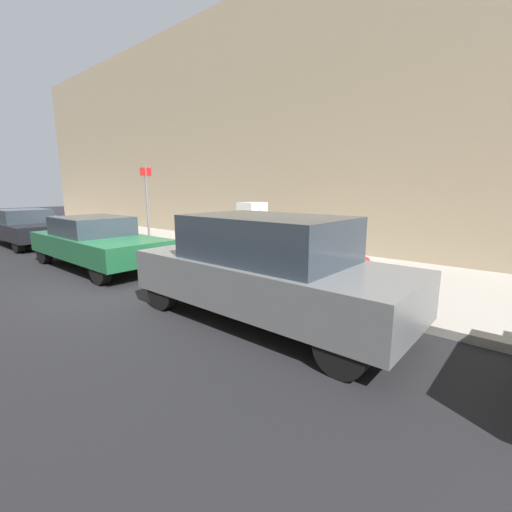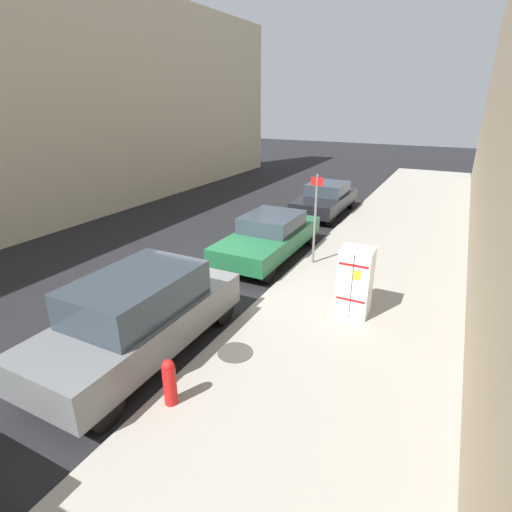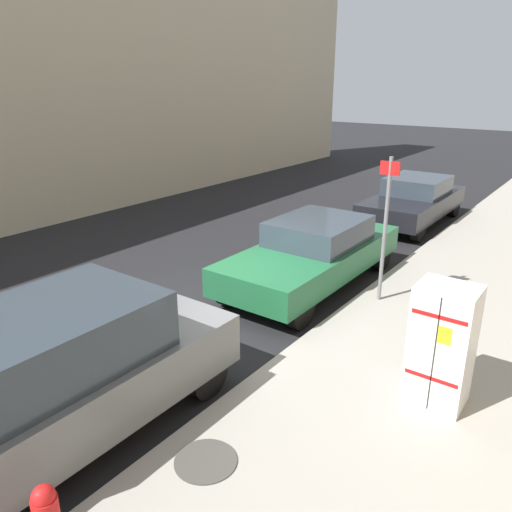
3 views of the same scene
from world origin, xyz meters
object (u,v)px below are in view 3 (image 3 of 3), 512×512
discarded_refrigerator (442,345)px  street_sign_post (385,223)px  parked_suv_gray (49,378)px  parked_sedan_dark (414,200)px  parked_sedan_green (314,252)px

discarded_refrigerator → street_sign_post: 3.24m
discarded_refrigerator → parked_suv_gray: (3.42, 3.31, -0.06)m
discarded_refrigerator → parked_sedan_dark: 9.26m
discarded_refrigerator → parked_sedan_green: (3.42, -2.71, -0.22)m
street_sign_post → parked_sedan_green: (1.55, -0.16, -0.92)m
parked_sedan_dark → parked_sedan_green: 5.89m
parked_sedan_green → street_sign_post: bearing=174.2°
street_sign_post → parked_sedan_green: street_sign_post is taller
parked_suv_gray → parked_sedan_green: bearing=-90.0°
parked_sedan_dark → parked_sedan_green: (-0.00, 5.89, 0.02)m
discarded_refrigerator → parked_sedan_green: discarded_refrigerator is taller
parked_sedan_green → parked_sedan_dark: bearing=-90.0°
street_sign_post → parked_suv_gray: bearing=75.2°
discarded_refrigerator → parked_suv_gray: discarded_refrigerator is taller
parked_sedan_dark → street_sign_post: bearing=104.3°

